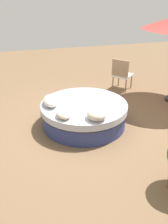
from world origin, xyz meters
TOP-DOWN VIEW (x-y plane):
  - ground_plane at (0.00, 0.00)m, footprint 16.00×16.00m
  - round_bed at (0.00, 0.00)m, footprint 1.98×1.98m
  - throw_pillow_0 at (-0.13, -0.73)m, footprint 0.55×0.32m
  - throw_pillow_1 at (0.50, -0.56)m, footprint 0.42×0.29m
  - throw_pillow_2 at (0.76, 0.05)m, footprint 0.42×0.39m
  - patio_chair at (-1.77, 1.68)m, footprint 0.72×0.72m

SIDE VIEW (x-z plane):
  - ground_plane at x=0.00m, z-range 0.00..0.00m
  - round_bed at x=0.00m, z-range 0.01..0.54m
  - patio_chair at x=-1.77m, z-range 0.07..1.05m
  - throw_pillow_1 at x=0.50m, z-range 0.54..0.69m
  - throw_pillow_0 at x=-0.13m, z-range 0.54..0.74m
  - throw_pillow_2 at x=0.76m, z-range 0.54..0.75m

